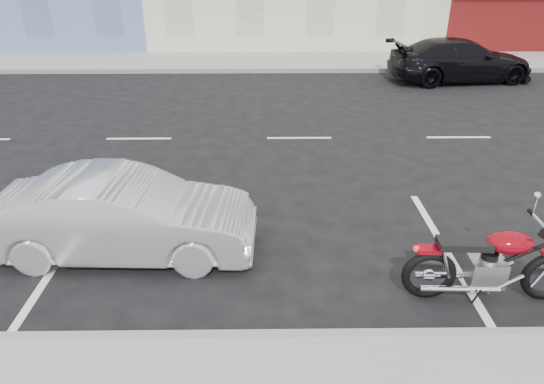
{
  "coord_description": "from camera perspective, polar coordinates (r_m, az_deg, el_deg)",
  "views": [
    {
      "loc": [
        -2.82,
        -11.39,
        4.27
      ],
      "look_at": [
        -2.74,
        -4.55,
        0.8
      ],
      "focal_mm": 32.0,
      "sensor_mm": 36.0,
      "label": 1
    }
  ],
  "objects": [
    {
      "name": "car_far",
      "position": [
        18.76,
        21.28,
        14.27
      ],
      "size": [
        5.21,
        2.64,
        1.45
      ],
      "primitive_type": "imported",
      "rotation": [
        0.0,
        0.0,
        1.7
      ],
      "color": "black",
      "rests_on": "ground"
    },
    {
      "name": "sidewalk_far",
      "position": [
        20.64,
        -6.98,
        14.99
      ],
      "size": [
        80.0,
        3.4,
        0.15
      ],
      "primitive_type": "cube",
      "color": "gray",
      "rests_on": "ground"
    },
    {
      "name": "sedan_silver",
      "position": [
        7.64,
        -17.04,
        -2.7
      ],
      "size": [
        3.98,
        1.49,
        1.3
      ],
      "primitive_type": "imported",
      "rotation": [
        0.0,
        0.0,
        1.54
      ],
      "color": "#AFB2B7",
      "rests_on": "ground"
    },
    {
      "name": "curb_near",
      "position": [
        6.45,
        -21.11,
        -15.88
      ],
      "size": [
        80.0,
        0.12,
        0.16
      ],
      "primitive_type": "cube",
      "color": "gray",
      "rests_on": "ground"
    },
    {
      "name": "ground",
      "position": [
        12.49,
        12.47,
        6.26
      ],
      "size": [
        120.0,
        120.0,
        0.0
      ],
      "primitive_type": "plane",
      "color": "black",
      "rests_on": "ground"
    },
    {
      "name": "curb_far",
      "position": [
        18.99,
        -7.49,
        13.94
      ],
      "size": [
        80.0,
        0.12,
        0.16
      ],
      "primitive_type": "cube",
      "color": "gray",
      "rests_on": "ground"
    }
  ]
}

